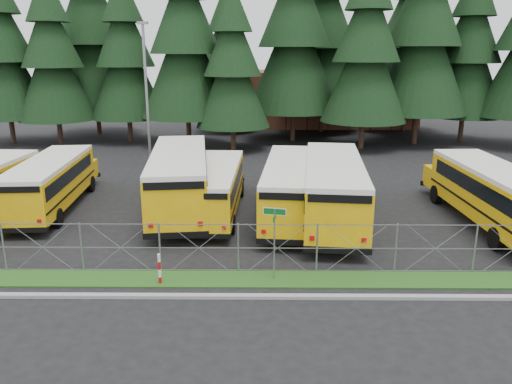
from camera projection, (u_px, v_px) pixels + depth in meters
ground at (264, 262)px, 20.23m from camera, size 120.00×120.00×0.00m
curb at (265, 297)px, 17.23m from camera, size 50.00×0.25×0.12m
grass_verge at (265, 279)px, 18.59m from camera, size 50.00×1.40×0.06m
chainlink_fence at (264, 248)px, 19.00m from camera, size 44.00×0.10×2.00m
brick_building at (314, 98)px, 57.84m from camera, size 22.00×10.00×6.00m
bus_1 at (53, 184)px, 26.64m from camera, size 3.26×10.63×2.74m
bus_3 at (180, 180)px, 26.53m from camera, size 4.32×12.50×3.21m
bus_4 at (216, 190)px, 25.83m from camera, size 2.68×10.09×2.63m
bus_5 at (291, 189)px, 25.41m from camera, size 3.63×11.25×2.90m
bus_6 at (333, 190)px, 24.81m from camera, size 3.99×12.11×3.12m
bus_east at (490, 196)px, 24.16m from camera, size 3.04×11.29×2.94m
street_sign at (274, 228)px, 18.09m from camera, size 0.83×0.54×2.81m
striped_bollard at (160, 269)px, 18.10m from camera, size 0.11×0.11×1.20m
light_standard at (147, 92)px, 34.78m from camera, size 0.70×0.35×10.14m
conifer_0 at (2, 53)px, 44.08m from camera, size 7.29×7.29×16.13m
conifer_1 at (52, 59)px, 43.82m from camera, size 6.83×6.83×15.10m
conifer_2 at (125, 58)px, 45.05m from camera, size 6.85×6.85×15.16m
conifer_3 at (186, 44)px, 42.64m from camera, size 7.99×7.99×17.67m
conifer_4 at (232, 68)px, 41.08m from camera, size 6.24×6.24×13.80m
conifer_5 at (295, 37)px, 44.92m from camera, size 8.56×8.56×18.93m
conifer_6 at (366, 52)px, 41.50m from camera, size 7.35×7.35×16.25m
conifer_7 at (423, 36)px, 43.34m from camera, size 8.60×8.60×19.02m
conifer_8 at (469, 54)px, 45.17m from camera, size 7.18×7.18×15.88m
conifer_10 at (91, 35)px, 48.50m from camera, size 8.78×8.78×19.41m
conifer_11 at (226, 61)px, 50.88m from camera, size 6.57×6.57×14.52m
conifer_12 at (324, 39)px, 50.20m from camera, size 8.48×8.48×18.74m
conifer_13 at (410, 39)px, 50.57m from camera, size 8.52×8.52×18.83m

